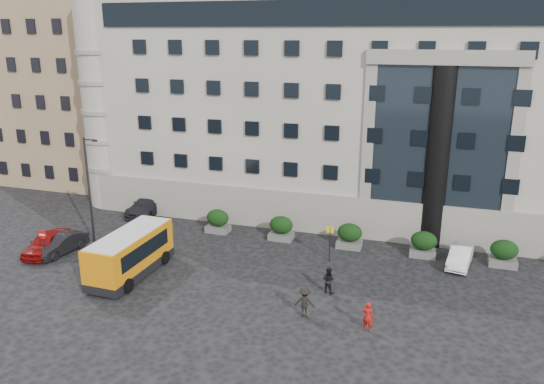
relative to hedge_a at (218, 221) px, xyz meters
The scene contains 23 objects.
ground 8.81m from the hedge_a, 62.85° to the right, with size 120.00×120.00×0.00m, color black.
civic_building 19.15m from the hedge_a, 54.85° to the left, with size 44.00×24.00×18.00m, color #A19A8E.
entrance_column 17.13m from the hedge_a, ahead, with size 1.80×1.80×13.00m, color black.
apartment_near 25.12m from the hedge_a, 148.62° to the left, with size 14.00×14.00×20.00m, color #967457.
apartment_far 39.27m from the hedge_a, 127.29° to the left, with size 13.00×13.00×22.00m, color brown.
hedge_a is the anchor object (origin of this frame).
hedge_b 5.20m from the hedge_a, ahead, with size 1.80×1.26×1.84m.
hedge_c 10.40m from the hedge_a, ahead, with size 1.80×1.26×1.84m.
hedge_d 15.60m from the hedge_a, ahead, with size 1.80×1.26×1.84m.
hedge_e 20.80m from the hedge_a, ahead, with size 1.80×1.26×1.84m.
street_lamp 9.89m from the hedge_a, 148.84° to the right, with size 1.16×0.18×8.00m.
bus_stop_sign 9.94m from the hedge_a, 16.42° to the right, with size 0.50×0.08×2.52m.
no_entry_sign 12.64m from the hedge_a, 135.52° to the right, with size 0.64×0.16×2.32m.
minibus 9.12m from the hedge_a, 104.55° to the right, with size 2.75×6.94×2.88m.
red_truck 9.65m from the hedge_a, 146.70° to the left, with size 2.84×4.95×2.52m.
parked_car_a 12.46m from the hedge_a, 142.85° to the right, with size 1.79×4.46×1.52m, color maroon.
parked_car_b 11.54m from the hedge_a, 140.99° to the right, with size 1.44×4.14×1.36m, color black.
parked_car_c 7.86m from the hedge_a, 162.72° to the left, with size 2.20×5.42×1.57m, color black.
parked_car_d 11.08m from the hedge_a, 144.85° to the left, with size 2.11×4.59×1.27m, color black.
white_taxi 18.06m from the hedge_a, ahead, with size 1.35×3.88×1.28m, color white.
pedestrian_a 17.14m from the hedge_a, 39.51° to the right, with size 0.61×0.40×1.66m, color #AA1611.
pedestrian_b 12.70m from the hedge_a, 35.25° to the right, with size 0.80×0.62×1.64m, color black.
pedestrian_c 14.30m from the hedge_a, 47.22° to the right, with size 1.12×0.64×1.73m, color black.
Camera 1 is at (11.93, -28.15, 15.16)m, focal length 35.00 mm.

